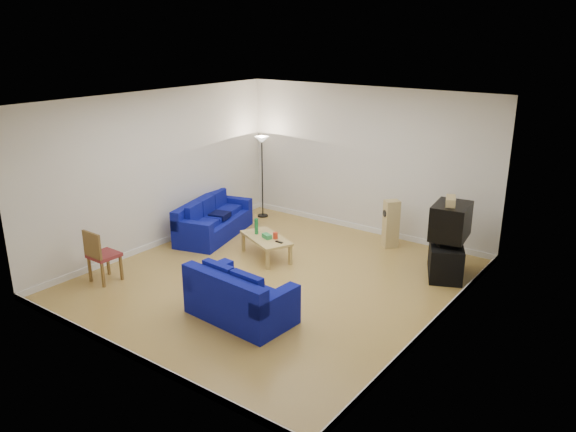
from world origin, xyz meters
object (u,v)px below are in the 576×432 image
Objects in this scene: sofa_loveseat at (238,300)px; television at (450,221)px; tv_stand at (445,259)px; coffee_table at (266,240)px; sofa_three_seat at (212,223)px.

sofa_loveseat is 1.92× the size of television.
tv_stand is at bearing 64.43° from sofa_loveseat.
tv_stand is 1.16× the size of television.
coffee_table is 1.28× the size of tv_stand.
sofa_three_seat reaches higher than coffee_table.
tv_stand is at bearing 21.83° from coffee_table.
sofa_three_seat is at bearing 170.72° from coffee_table.
tv_stand is at bearing -14.27° from television.
coffee_table is at bearing 65.44° from sofa_three_seat.
sofa_loveseat is 4.12m from television.
tv_stand reaches higher than coffee_table.
sofa_three_seat is 5.09m from television.
tv_stand is (3.18, 1.27, -0.06)m from coffee_table.
tv_stand is 0.73m from television.
television is (1.98, 3.55, 0.73)m from sofa_loveseat.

